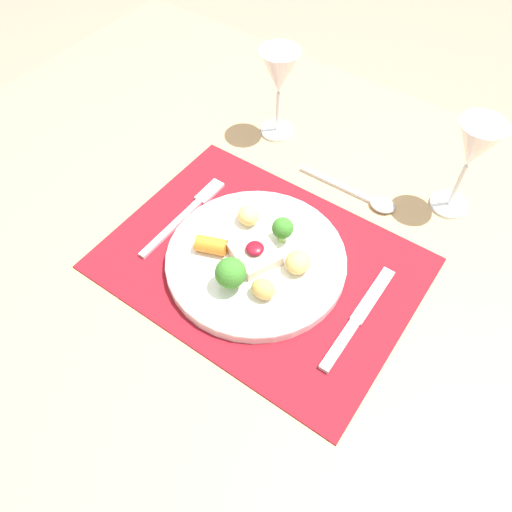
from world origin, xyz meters
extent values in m
plane|color=gray|center=(0.00, 0.00, 0.00)|extent=(8.00, 8.00, 0.00)
cube|color=tan|center=(0.00, 0.00, 0.71)|extent=(1.51, 1.14, 0.03)
cylinder|color=tan|center=(-0.69, 0.50, 0.35)|extent=(0.06, 0.06, 0.70)
cube|color=maroon|center=(0.00, 0.00, 0.73)|extent=(0.50, 0.37, 0.00)
cylinder|color=white|center=(-0.01, -0.01, 0.74)|extent=(0.30, 0.30, 0.02)
torus|color=white|center=(-0.01, -0.01, 0.75)|extent=(0.30, 0.30, 0.01)
cube|color=beige|center=(-0.01, -0.01, 0.76)|extent=(0.09, 0.09, 0.02)
ellipsoid|color=maroon|center=(-0.01, -0.01, 0.77)|extent=(0.03, 0.03, 0.01)
cylinder|color=#84B256|center=(-0.01, -0.07, 0.75)|extent=(0.01, 0.01, 0.02)
sphere|color=#387A28|center=(-0.01, -0.07, 0.78)|extent=(0.05, 0.05, 0.05)
cylinder|color=#84B256|center=(0.01, 0.05, 0.75)|extent=(0.01, 0.01, 0.02)
sphere|color=#387A28|center=(0.01, 0.05, 0.78)|extent=(0.04, 0.04, 0.04)
cylinder|color=orange|center=(-0.07, -0.04, 0.76)|extent=(0.06, 0.04, 0.03)
ellipsoid|color=#DBBC6B|center=(-0.06, 0.05, 0.76)|extent=(0.05, 0.05, 0.03)
ellipsoid|color=tan|center=(0.06, 0.01, 0.76)|extent=(0.05, 0.05, 0.03)
ellipsoid|color=tan|center=(0.04, -0.06, 0.76)|extent=(0.04, 0.03, 0.03)
cube|color=silver|center=(-0.17, -0.03, 0.73)|extent=(0.01, 0.15, 0.01)
cube|color=silver|center=(-0.17, 0.08, 0.73)|extent=(0.02, 0.06, 0.01)
cube|color=silver|center=(0.18, -0.06, 0.73)|extent=(0.02, 0.10, 0.01)
cube|color=silver|center=(0.18, 0.05, 0.73)|extent=(0.02, 0.12, 0.00)
cube|color=silver|center=(0.01, 0.23, 0.73)|extent=(0.15, 0.01, 0.01)
ellipsoid|color=silver|center=(0.11, 0.23, 0.73)|extent=(0.05, 0.04, 0.01)
cylinder|color=white|center=(0.20, 0.30, 0.73)|extent=(0.07, 0.07, 0.01)
cylinder|color=white|center=(0.20, 0.30, 0.78)|extent=(0.01, 0.01, 0.09)
cone|color=white|center=(0.20, 0.30, 0.87)|extent=(0.08, 0.08, 0.09)
cylinder|color=white|center=(-0.17, 0.30, 0.73)|extent=(0.07, 0.07, 0.01)
cylinder|color=white|center=(-0.17, 0.30, 0.78)|extent=(0.01, 0.01, 0.09)
cone|color=white|center=(-0.17, 0.30, 0.86)|extent=(0.08, 0.08, 0.09)
camera|label=1|loc=(0.27, -0.40, 1.40)|focal=35.00mm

